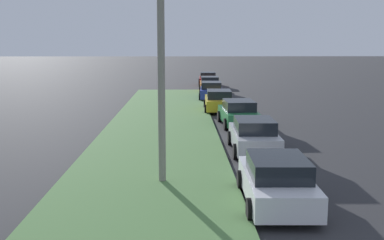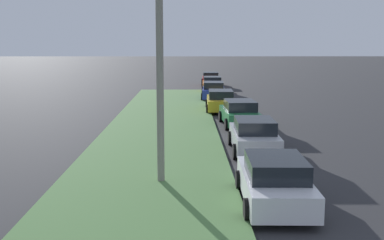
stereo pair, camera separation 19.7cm
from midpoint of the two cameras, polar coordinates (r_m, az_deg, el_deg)
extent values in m
cube|color=#517F42|center=(16.13, -5.77, -7.31)|extent=(60.00, 6.00, 0.12)
cube|color=silver|center=(13.99, 9.84, -7.87)|extent=(4.35, 1.92, 0.70)
cube|color=black|center=(13.63, 10.06, -5.61)|extent=(2.24, 1.66, 0.55)
cylinder|color=black|center=(15.23, 5.60, -7.31)|extent=(0.65, 0.24, 0.64)
cylinder|color=black|center=(15.50, 12.29, -7.19)|extent=(0.65, 0.24, 0.64)
cylinder|color=black|center=(12.68, 6.75, -10.84)|extent=(0.65, 0.24, 0.64)
cylinder|color=black|center=(13.01, 14.79, -10.57)|extent=(0.65, 0.24, 0.64)
cube|color=#B2B5BA|center=(20.44, 7.26, -2.27)|extent=(4.33, 1.87, 0.70)
cube|color=black|center=(20.13, 7.37, -0.64)|extent=(2.23, 1.64, 0.55)
cylinder|color=black|center=(21.71, 4.42, -2.20)|extent=(0.64, 0.23, 0.64)
cylinder|color=black|center=(21.93, 9.12, -2.17)|extent=(0.64, 0.23, 0.64)
cylinder|color=black|center=(19.08, 5.09, -3.84)|extent=(0.64, 0.23, 0.64)
cylinder|color=black|center=(19.33, 10.42, -3.79)|extent=(0.64, 0.23, 0.64)
cube|color=#1E6B38|center=(26.69, 5.46, 0.54)|extent=(4.38, 2.00, 0.70)
cube|color=black|center=(26.41, 5.55, 1.81)|extent=(2.27, 1.70, 0.55)
cylinder|color=black|center=(27.92, 3.17, 0.44)|extent=(0.65, 0.25, 0.64)
cylinder|color=black|center=(28.20, 6.80, 0.48)|extent=(0.65, 0.25, 0.64)
cylinder|color=black|center=(25.28, 3.94, -0.52)|extent=(0.65, 0.25, 0.64)
cylinder|color=black|center=(25.59, 7.93, -0.47)|extent=(0.65, 0.25, 0.64)
cube|color=gold|center=(32.19, 3.11, 2.10)|extent=(4.35, 1.92, 0.70)
cube|color=black|center=(31.91, 3.13, 3.17)|extent=(2.24, 1.66, 0.55)
cylinder|color=black|center=(33.53, 1.45, 1.98)|extent=(0.65, 0.24, 0.64)
cylinder|color=black|center=(33.61, 4.52, 1.97)|extent=(0.65, 0.24, 0.64)
cylinder|color=black|center=(30.85, 1.56, 1.32)|extent=(0.65, 0.24, 0.64)
cylinder|color=black|center=(30.95, 4.89, 1.31)|extent=(0.65, 0.24, 0.64)
cube|color=#23389E|center=(38.86, 2.22, 3.38)|extent=(4.39, 2.03, 0.70)
cube|color=black|center=(38.60, 2.23, 4.28)|extent=(2.28, 1.72, 0.55)
cylinder|color=black|center=(40.23, 0.92, 3.24)|extent=(0.65, 0.25, 0.64)
cylinder|color=black|center=(40.24, 3.49, 3.23)|extent=(0.65, 0.25, 0.64)
cylinder|color=black|center=(37.55, 0.86, 2.79)|extent=(0.65, 0.25, 0.64)
cylinder|color=black|center=(37.56, 3.61, 2.78)|extent=(0.65, 0.25, 0.64)
cube|color=orange|center=(44.67, 2.04, 4.19)|extent=(4.35, 1.91, 0.70)
cube|color=black|center=(44.42, 2.05, 4.96)|extent=(2.24, 1.66, 0.55)
cylinder|color=black|center=(46.02, 0.86, 4.03)|extent=(0.65, 0.24, 0.64)
cylinder|color=black|center=(46.07, 3.11, 4.03)|extent=(0.65, 0.24, 0.64)
cylinder|color=black|center=(43.33, 0.90, 3.69)|extent=(0.65, 0.24, 0.64)
cylinder|color=black|center=(43.39, 3.29, 3.69)|extent=(0.65, 0.24, 0.64)
cube|color=red|center=(51.24, 1.83, 4.87)|extent=(4.36, 1.95, 0.70)
cube|color=black|center=(50.99, 1.84, 5.55)|extent=(2.25, 1.67, 0.55)
cylinder|color=black|center=(52.59, 0.82, 4.72)|extent=(0.65, 0.24, 0.64)
cylinder|color=black|center=(52.63, 2.78, 4.71)|extent=(0.65, 0.24, 0.64)
cylinder|color=black|center=(49.90, 0.82, 4.46)|extent=(0.65, 0.24, 0.64)
cylinder|color=black|center=(49.94, 2.90, 4.45)|extent=(0.65, 0.24, 0.64)
cylinder|color=gray|center=(15.21, -4.14, 5.85)|extent=(0.24, 0.24, 7.50)
camera|label=1|loc=(0.10, -90.28, -0.05)|focal=43.70mm
camera|label=2|loc=(0.10, 89.72, 0.05)|focal=43.70mm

